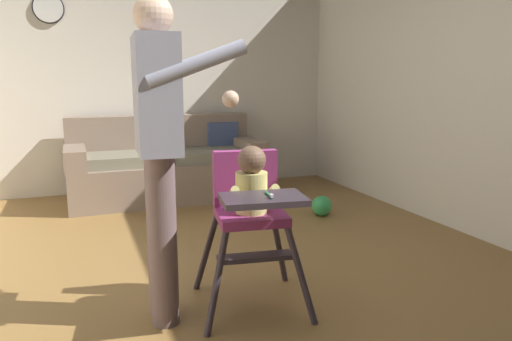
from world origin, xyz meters
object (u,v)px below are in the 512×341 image
at_px(toy_ball, 322,206).
at_px(wall_clock, 48,8).
at_px(adult_standing, 159,144).
at_px(couch, 166,167).
at_px(high_chair, 251,199).

relative_size(toy_ball, wall_clock, 0.61).
xyz_separation_m(adult_standing, wall_clock, (-0.55, 3.12, 1.03)).
distance_m(couch, adult_standing, 2.75).
distance_m(couch, wall_clock, 1.99).
height_order(couch, toy_ball, couch).
xyz_separation_m(couch, wall_clock, (-1.05, 0.48, 1.62)).
relative_size(high_chair, adult_standing, 0.56).
distance_m(toy_ball, wall_clock, 3.39).
height_order(couch, wall_clock, wall_clock).
bearing_deg(couch, adult_standing, -10.69).
distance_m(couch, toy_ball, 1.74).
height_order(couch, adult_standing, adult_standing).
distance_m(high_chair, adult_standing, 0.57).
height_order(adult_standing, wall_clock, wall_clock).
xyz_separation_m(adult_standing, toy_ball, (1.70, 1.41, -0.83)).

